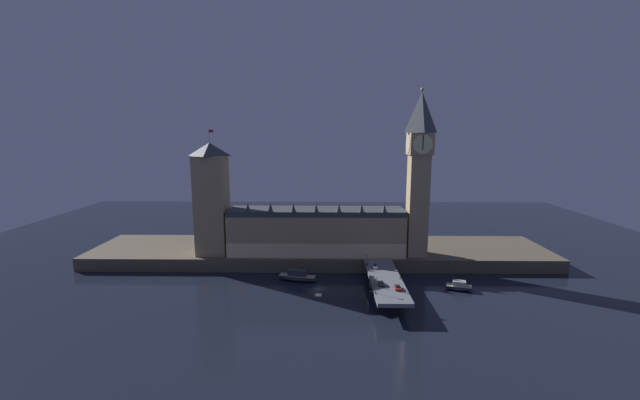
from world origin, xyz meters
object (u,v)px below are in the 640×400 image
Objects in this scene: victoria_tower at (212,199)px; pedestrian_far_rail at (368,263)px; boat_upstream at (297,277)px; car_northbound_lead at (375,266)px; boat_downstream at (459,287)px; street_lamp_near at (376,283)px; clock_tower at (419,169)px; pedestrian_near_rail at (374,283)px; pedestrian_mid_walk at (400,277)px; car_northbound_trail at (381,284)px; street_lamp_far at (367,256)px; car_southbound_lead at (398,287)px.

pedestrian_far_rail is (69.92, -19.21, -24.05)m from victoria_tower.
car_northbound_lead is at bearing -3.38° from boat_upstream.
boat_upstream is at bearing 172.13° from boat_downstream.
pedestrian_far_rail is 0.16× the size of boat_downstream.
street_lamp_near is 0.52× the size of boat_downstream.
victoria_tower reaches higher than boat_upstream.
street_lamp_near is 41.55m from boat_upstream.
clock_tower is at bearing 62.22° from street_lamp_near.
pedestrian_near_rail reaches higher than boat_upstream.
boat_upstream is (-32.15, 1.90, -5.55)m from car_northbound_lead.
pedestrian_near_rail is 1.02× the size of pedestrian_far_rail.
car_northbound_lead is at bearing -41.29° from pedestrian_far_rail.
clock_tower is 12.33× the size of street_lamp_near.
boat_downstream is at bearing -12.22° from car_northbound_lead.
car_northbound_trail is at bearing -143.64° from pedestrian_mid_walk.
pedestrian_near_rail is 0.16× the size of boat_downstream.
car_northbound_lead is 0.76× the size of street_lamp_near.
car_northbound_lead is at bearing 83.44° from street_lamp_near.
street_lamp_far is (-0.40, 22.82, 2.92)m from pedestrian_near_rail.
pedestrian_far_rail is at bearing 138.71° from car_northbound_lead.
victoria_tower is at bearing 178.51° from clock_tower.
victoria_tower is 86.63m from car_northbound_trail.
car_northbound_lead is at bearing -16.53° from victoria_tower.
victoria_tower is at bearing 150.47° from car_southbound_lead.
car_northbound_trail is at bearing 67.59° from street_lamp_near.
pedestrian_far_rail is at bearing 90.00° from pedestrian_near_rail.
boat_upstream is (-37.43, 24.47, -5.56)m from car_southbound_lead.
pedestrian_far_rail is (-2.64, 21.39, 0.27)m from car_northbound_trail.
street_lamp_far reaches higher than car_southbound_lead.
victoria_tower is at bearing 150.77° from car_northbound_trail.
pedestrian_mid_walk is 0.14× the size of boat_downstream.
clock_tower reaches higher than pedestrian_far_rail.
pedestrian_mid_walk is (7.92, -13.25, 0.20)m from car_northbound_lead.
car_northbound_lead is 1.20× the size of car_northbound_trail.
clock_tower is at bearing 17.94° from boat_upstream.
pedestrian_far_rail reaches higher than car_southbound_lead.
street_lamp_near is 41.49m from boat_downstream.
pedestrian_mid_walk is at bearing -20.71° from boat_upstream.
clock_tower reaches higher than car_southbound_lead.
pedestrian_far_rail is 28.91m from street_lamp_near.
victoria_tower reaches higher than pedestrian_mid_walk.
car_southbound_lead is 0.66× the size of street_lamp_far.
clock_tower reaches higher than boat_upstream.
car_northbound_lead is (72.56, -21.53, -24.36)m from victoria_tower.
street_lamp_far is 30.43m from boat_upstream.
car_northbound_lead is 0.39× the size of boat_downstream.
car_southbound_lead reaches higher than boat_downstream.
street_lamp_near is at bearing -93.46° from pedestrian_near_rail.
boat_downstream is (105.07, -28.57, -30.27)m from victoria_tower.
pedestrian_near_rail reaches higher than boat_downstream.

